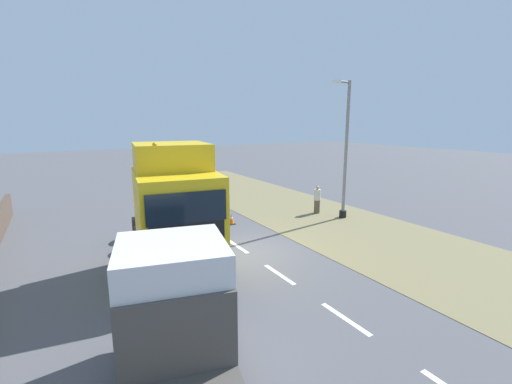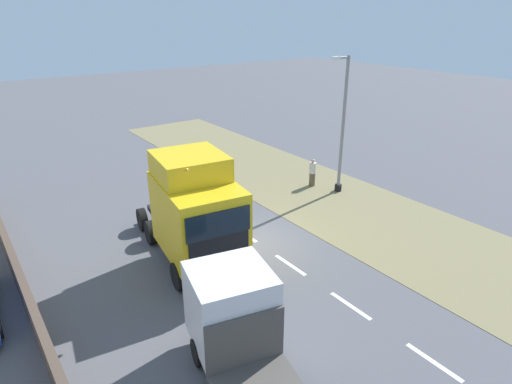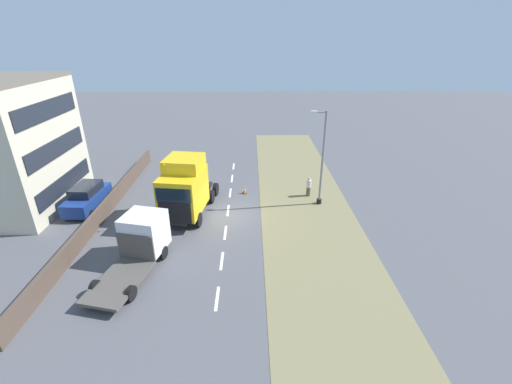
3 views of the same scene
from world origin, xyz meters
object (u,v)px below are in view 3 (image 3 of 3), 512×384
Objects in this scene: lorry_cab at (185,189)px; flatbed_truck at (141,239)px; traffic_cone_lead at (245,190)px; lamp_post at (321,164)px; pedestrian at (309,187)px; parked_car at (87,197)px.

flatbed_truck is (1.68, 5.33, -0.80)m from lorry_cab.
traffic_cone_lead is (-4.17, -4.04, -2.01)m from lorry_cab.
pedestrian is (0.59, -1.46, -2.54)m from lamp_post.
flatbed_truck is at bearing 32.08° from lamp_post.
lorry_cab reaches higher than pedestrian.
lamp_post reaches higher than pedestrian.
lamp_post is at bearing 161.28° from traffic_cone_lead.
lorry_cab is 10.33m from lamp_post.
lorry_cab is at bearing 85.53° from flatbed_truck.
lorry_cab is 1.01× the size of lamp_post.
traffic_cone_lead is (5.91, -2.00, -3.06)m from lamp_post.
parked_car is at bearing 6.59° from pedestrian.
lamp_post is (-11.75, -7.36, 1.85)m from flatbed_truck.
lamp_post is at bearing -174.84° from parked_car.
lamp_post is 2.99m from pedestrian.
pedestrian is at bearing 51.34° from flatbed_truck.
lamp_post reaches higher than lorry_cab.
pedestrian is 2.81× the size of traffic_cone_lead.
pedestrian is 5.37m from traffic_cone_lead.
lorry_cab is 1.16× the size of flatbed_truck.
pedestrian is (-11.17, -8.83, -0.70)m from flatbed_truck.
lorry_cab is at bearing 20.25° from pedestrian.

